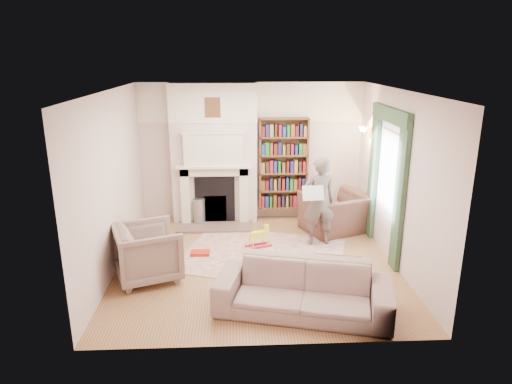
{
  "coord_description": "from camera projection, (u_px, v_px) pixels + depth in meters",
  "views": [
    {
      "loc": [
        -0.35,
        -6.9,
        3.31
      ],
      "look_at": [
        0.0,
        0.25,
        1.15
      ],
      "focal_mm": 32.0,
      "sensor_mm": 36.0,
      "label": 1
    }
  ],
  "objects": [
    {
      "name": "pelmet",
      "position": [
        391.0,
        115.0,
        7.37
      ],
      "size": [
        0.09,
        1.7,
        0.24
      ],
      "primitive_type": "cube",
      "color": "#29402A",
      "rests_on": "wall_right"
    },
    {
      "name": "game_box_lid",
      "position": [
        200.0,
        253.0,
        7.85
      ],
      "size": [
        0.32,
        0.22,
        0.05
      ],
      "primitive_type": "cube",
      "rotation": [
        0.0,
        0.0,
        -0.01
      ],
      "color": "#AF2514",
      "rests_on": "rug"
    },
    {
      "name": "board_game",
      "position": [
        236.0,
        276.0,
        7.04
      ],
      "size": [
        0.41,
        0.41,
        0.03
      ],
      "primitive_type": "cube",
      "rotation": [
        0.0,
        0.0,
        0.28
      ],
      "color": "gold",
      "rests_on": "rug"
    },
    {
      "name": "wall_left",
      "position": [
        112.0,
        183.0,
        7.07
      ],
      "size": [
        0.0,
        4.5,
        4.5
      ],
      "primitive_type": "plane",
      "rotation": [
        1.57,
        0.0,
        1.57
      ],
      "color": "silver",
      "rests_on": "floor"
    },
    {
      "name": "sofa",
      "position": [
        303.0,
        289.0,
        6.04
      ],
      "size": [
        2.45,
        1.44,
        0.67
      ],
      "primitive_type": "imported",
      "rotation": [
        0.0,
        0.0,
        -0.25
      ],
      "color": "#A8968B",
      "rests_on": "floor"
    },
    {
      "name": "man_reading",
      "position": [
        319.0,
        201.0,
        8.1
      ],
      "size": [
        0.63,
        0.44,
        1.63
      ],
      "primitive_type": "imported",
      "rotation": [
        0.0,
        0.0,
        3.23
      ],
      "color": "#5B5049",
      "rests_on": "floor"
    },
    {
      "name": "wall_sconce",
      "position": [
        361.0,
        133.0,
        8.56
      ],
      "size": [
        0.2,
        0.24,
        0.24
      ],
      "primitive_type": null,
      "color": "gold",
      "rests_on": "wall_right"
    },
    {
      "name": "window",
      "position": [
        388.0,
        170.0,
        7.64
      ],
      "size": [
        0.02,
        0.9,
        1.3
      ],
      "primitive_type": "cube",
      "color": "silver",
      "rests_on": "wall_right"
    },
    {
      "name": "armchair_reading",
      "position": [
        336.0,
        213.0,
        8.82
      ],
      "size": [
        1.46,
        1.39,
        0.76
      ],
      "primitive_type": "imported",
      "rotation": [
        0.0,
        0.0,
        3.54
      ],
      "color": "#502E2A",
      "rests_on": "floor"
    },
    {
      "name": "comic_annuals",
      "position": [
        283.0,
        273.0,
        7.16
      ],
      "size": [
        0.69,
        0.57,
        0.02
      ],
      "color": "red",
      "rests_on": "rug"
    },
    {
      "name": "armchair_left",
      "position": [
        148.0,
        252.0,
        6.94
      ],
      "size": [
        1.2,
        1.18,
        0.85
      ],
      "primitive_type": "imported",
      "rotation": [
        0.0,
        0.0,
        1.93
      ],
      "color": "#9E9783",
      "rests_on": "floor"
    },
    {
      "name": "curtain_left",
      "position": [
        400.0,
        197.0,
        7.04
      ],
      "size": [
        0.07,
        0.32,
        2.4
      ],
      "primitive_type": "cube",
      "color": "#29402A",
      "rests_on": "floor"
    },
    {
      "name": "rocking_horse",
      "position": [
        259.0,
        237.0,
        8.11
      ],
      "size": [
        0.5,
        0.34,
        0.41
      ],
      "primitive_type": null,
      "rotation": [
        0.0,
        0.0,
        0.36
      ],
      "color": "yellow",
      "rests_on": "rug"
    },
    {
      "name": "floor",
      "position": [
        257.0,
        262.0,
        7.58
      ],
      "size": [
        4.5,
        4.5,
        0.0
      ],
      "primitive_type": "plane",
      "color": "brown",
      "rests_on": "ground"
    },
    {
      "name": "coffee_table",
      "position": [
        337.0,
        275.0,
        6.65
      ],
      "size": [
        0.78,
        0.59,
        0.45
      ],
      "primitive_type": null,
      "rotation": [
        0.0,
        0.0,
        -0.21
      ],
      "color": "black",
      "rests_on": "floor"
    },
    {
      "name": "wall_right",
      "position": [
        397.0,
        180.0,
        7.28
      ],
      "size": [
        0.0,
        4.5,
        4.5
      ],
      "primitive_type": "plane",
      "rotation": [
        1.57,
        0.0,
        -1.57
      ],
      "color": "silver",
      "rests_on": "floor"
    },
    {
      "name": "newspaper",
      "position": [
        313.0,
        193.0,
        7.83
      ],
      "size": [
        0.38,
        0.14,
        0.25
      ],
      "primitive_type": "cube",
      "rotation": [
        -0.35,
        0.0,
        0.09
      ],
      "color": "silver",
      "rests_on": "man_reading"
    },
    {
      "name": "curtain_right",
      "position": [
        373.0,
        174.0,
        8.38
      ],
      "size": [
        0.07,
        0.32,
        2.4
      ],
      "primitive_type": "cube",
      "color": "#29402A",
      "rests_on": "floor"
    },
    {
      "name": "wall_back",
      "position": [
        251.0,
        152.0,
        9.32
      ],
      "size": [
        4.5,
        0.0,
        4.5
      ],
      "primitive_type": "plane",
      "rotation": [
        1.57,
        0.0,
        0.0
      ],
      "color": "silver",
      "rests_on": "floor"
    },
    {
      "name": "ceiling",
      "position": [
        257.0,
        91.0,
        6.77
      ],
      "size": [
        4.5,
        4.5,
        0.0
      ],
      "primitive_type": "plane",
      "rotation": [
        3.14,
        0.0,
        0.0
      ],
      "color": "white",
      "rests_on": "wall_back"
    },
    {
      "name": "rug",
      "position": [
        263.0,
        255.0,
        7.86
      ],
      "size": [
        3.17,
        2.76,
        0.01
      ],
      "primitive_type": "cube",
      "rotation": [
        0.0,
        0.0,
        -0.3
      ],
      "color": "beige",
      "rests_on": "floor"
    },
    {
      "name": "bookcase",
      "position": [
        283.0,
        164.0,
        9.29
      ],
      "size": [
        1.0,
        0.24,
        1.85
      ],
      "primitive_type": "cube",
      "color": "brown",
      "rests_on": "floor"
    },
    {
      "name": "paraffin_heater",
      "position": [
        199.0,
        212.0,
        9.2
      ],
      "size": [
        0.28,
        0.28,
        0.55
      ],
      "primitive_type": "cylinder",
      "rotation": [
        0.0,
        0.0,
        0.2
      ],
      "color": "#9DA0A4",
      "rests_on": "floor"
    },
    {
      "name": "fireplace",
      "position": [
        214.0,
        155.0,
        9.1
      ],
      "size": [
        1.7,
        0.58,
        2.8
      ],
      "color": "silver",
      "rests_on": "floor"
    },
    {
      "name": "wall_front",
      "position": [
        267.0,
        236.0,
        5.02
      ],
      "size": [
        4.5,
        0.0,
        4.5
      ],
      "primitive_type": "plane",
      "rotation": [
        -1.57,
        0.0,
        0.0
      ],
      "color": "silver",
      "rests_on": "floor"
    }
  ]
}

